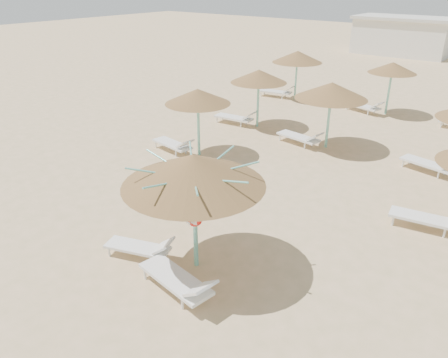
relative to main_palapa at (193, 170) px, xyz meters
The scene contains 6 objects.
ground 2.63m from the main_palapa, 152.18° to the left, with size 120.00×120.00×0.00m, color #D9B084.
main_palapa is the anchor object (origin of this frame).
lounger_main_a 2.68m from the main_palapa, 154.50° to the right, with size 1.88×1.11×0.65m.
lounger_main_b 2.48m from the main_palapa, 68.12° to the right, with size 2.20×0.94×0.78m.
palapa_field 10.41m from the main_palapa, 89.91° to the left, with size 18.62×13.72×2.72m.
service_hut 35.84m from the main_palapa, 100.39° to the left, with size 8.40×4.40×3.25m.
Camera 1 is at (6.51, -6.86, 6.55)m, focal length 35.00 mm.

